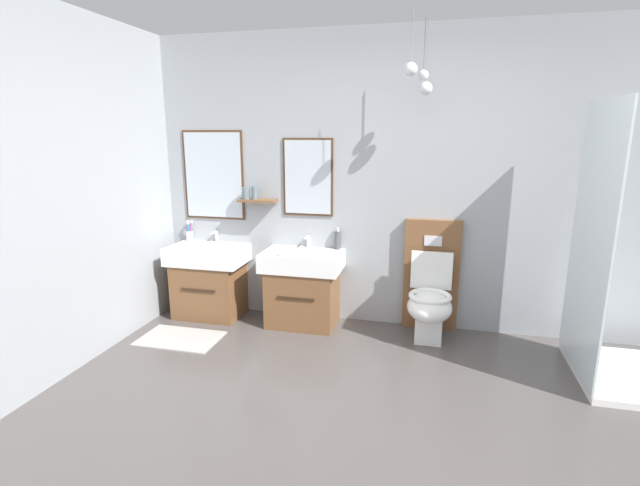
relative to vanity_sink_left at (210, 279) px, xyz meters
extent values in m
cube|color=#4C4744|center=(1.83, -1.75, -0.41)|extent=(6.05, 5.35, 0.10)
cube|color=#999EA3|center=(1.83, 0.26, 0.94)|extent=(4.85, 0.12, 2.61)
cube|color=#4C301E|center=(0.00, 0.20, 0.98)|extent=(0.61, 0.02, 0.84)
cube|color=silver|center=(0.00, 0.19, 0.98)|extent=(0.57, 0.01, 0.80)
cube|color=#4C301E|center=(0.93, 0.20, 0.98)|extent=(0.47, 0.02, 0.70)
cube|color=silver|center=(0.93, 0.19, 0.98)|extent=(0.43, 0.01, 0.66)
cube|color=brown|center=(0.47, 0.12, 0.76)|extent=(0.36, 0.14, 0.02)
cylinder|color=slate|center=(0.36, 0.11, 0.82)|extent=(0.07, 0.07, 0.11)
cylinder|color=slate|center=(0.44, 0.11, 0.83)|extent=(0.05, 0.05, 0.12)
cylinder|color=gray|center=(1.93, -0.02, 2.05)|extent=(0.01, 0.01, 0.39)
sphere|color=silver|center=(1.93, -0.02, 1.81)|extent=(0.08, 0.08, 0.08)
cylinder|color=gray|center=(1.84, -0.16, 2.07)|extent=(0.01, 0.01, 0.36)
sphere|color=silver|center=(1.84, -0.16, 1.84)|extent=(0.10, 0.10, 0.10)
cylinder|color=gray|center=(1.95, -0.04, 2.00)|extent=(0.01, 0.01, 0.49)
sphere|color=silver|center=(1.95, -0.04, 1.71)|extent=(0.10, 0.10, 0.10)
cube|color=#9E9993|center=(0.00, -0.59, -0.36)|extent=(0.68, 0.44, 0.01)
cube|color=brown|center=(0.00, 0.00, -0.10)|extent=(0.61, 0.46, 0.53)
cube|color=#342214|center=(0.00, -0.24, -0.04)|extent=(0.34, 0.01, 0.02)
cube|color=white|center=(0.00, 0.00, 0.24)|extent=(0.71, 0.49, 0.16)
cube|color=silver|center=(0.00, -0.03, 0.31)|extent=(0.44, 0.27, 0.03)
cylinder|color=silver|center=(0.00, 0.19, 0.38)|extent=(0.03, 0.03, 0.11)
cylinder|color=silver|center=(0.00, 0.14, 0.43)|extent=(0.02, 0.11, 0.02)
cube|color=brown|center=(0.93, 0.00, -0.10)|extent=(0.61, 0.46, 0.53)
cube|color=#342214|center=(0.93, -0.24, -0.04)|extent=(0.34, 0.01, 0.02)
cube|color=white|center=(0.93, 0.00, 0.24)|extent=(0.71, 0.49, 0.16)
cube|color=silver|center=(0.93, -0.03, 0.31)|extent=(0.44, 0.27, 0.03)
cylinder|color=silver|center=(0.93, 0.19, 0.38)|extent=(0.03, 0.03, 0.11)
cylinder|color=silver|center=(0.93, 0.14, 0.43)|extent=(0.02, 0.11, 0.02)
cube|color=brown|center=(2.07, 0.19, 0.14)|extent=(0.48, 0.10, 1.00)
cube|color=silver|center=(2.07, 0.14, 0.46)|extent=(0.15, 0.01, 0.09)
cube|color=white|center=(2.07, -0.08, -0.19)|extent=(0.22, 0.30, 0.34)
ellipsoid|color=white|center=(2.07, -0.16, -0.04)|extent=(0.37, 0.46, 0.24)
torus|color=white|center=(2.07, -0.16, 0.05)|extent=(0.35, 0.35, 0.04)
cube|color=white|center=(2.07, 0.06, 0.21)|extent=(0.35, 0.03, 0.33)
cylinder|color=silver|center=(-0.28, 0.16, 0.37)|extent=(0.07, 0.07, 0.09)
cylinder|color=purple|center=(-0.26, 0.17, 0.43)|extent=(0.03, 0.04, 0.17)
cube|color=white|center=(-0.25, 0.18, 0.52)|extent=(0.02, 0.02, 0.03)
cylinder|color=#DB3847|center=(-0.28, 0.18, 0.43)|extent=(0.03, 0.02, 0.17)
cube|color=white|center=(-0.29, 0.19, 0.51)|extent=(0.02, 0.02, 0.03)
cylinder|color=#2D84DB|center=(-0.29, 0.17, 0.43)|extent=(0.02, 0.01, 0.17)
cube|color=white|center=(-0.29, 0.17, 0.52)|extent=(0.01, 0.02, 0.03)
cylinder|color=#2D84DB|center=(-0.28, 0.15, 0.43)|extent=(0.01, 0.01, 0.16)
cube|color=white|center=(-0.28, 0.15, 0.51)|extent=(0.01, 0.02, 0.03)
cylinder|color=#4C4C51|center=(1.22, 0.17, 0.41)|extent=(0.06, 0.06, 0.17)
cylinder|color=silver|center=(1.22, 0.17, 0.51)|extent=(0.02, 0.02, 0.04)
cube|color=white|center=(0.89, -0.14, 0.35)|extent=(0.22, 0.16, 0.04)
cube|color=silver|center=(3.13, -0.44, 0.64)|extent=(0.02, 0.87, 1.90)
camera|label=1|loc=(2.06, -3.95, 1.36)|focal=26.35mm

